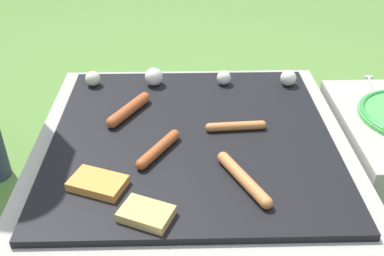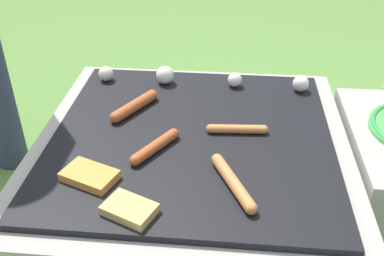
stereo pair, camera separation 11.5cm
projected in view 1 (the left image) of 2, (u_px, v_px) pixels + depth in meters
ground_plane at (192, 235)px, 1.36m from camera, size 14.00×14.00×0.00m
grill at (192, 189)px, 1.26m from camera, size 0.81×0.81×0.37m
sausage_front_center at (159, 149)px, 1.08m from camera, size 0.10×0.15×0.03m
sausage_back_left at (243, 179)px, 0.99m from camera, size 0.10×0.18×0.03m
sausage_front_left at (129, 109)px, 1.23m from camera, size 0.11×0.16×0.03m
sausage_back_center at (236, 126)px, 1.17m from camera, size 0.16×0.03×0.02m
bread_slice_right at (146, 214)px, 0.90m from camera, size 0.12×0.11×0.02m
bread_slice_left at (98, 183)px, 0.98m from camera, size 0.14×0.11×0.02m
mushroom_row at (187, 78)px, 1.37m from camera, size 0.65×0.06×0.06m
fork_utensil at (374, 87)px, 1.37m from camera, size 0.03×0.17×0.01m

